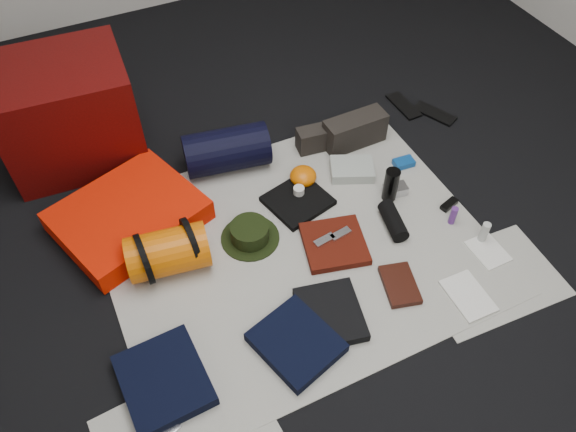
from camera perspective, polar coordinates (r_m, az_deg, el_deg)
name	(u,v)px	position (r m, az deg, el deg)	size (l,w,h in m)	color
floor	(297,249)	(2.47, 0.95, -3.34)	(4.50, 4.50, 0.02)	black
newspaper_mat	(297,247)	(2.46, 0.95, -3.16)	(1.60, 1.30, 0.01)	beige
newspaper_sheet_front_left	(186,431)	(2.11, -10.31, -20.68)	(0.58, 0.40, 0.00)	beige
newspaper_sheet_front_right	(489,279)	(2.51, 19.75, -6.09)	(0.58, 0.40, 0.00)	beige
red_cabinet	(68,112)	(2.90, -21.46, 9.77)	(0.61, 0.51, 0.51)	#4C0605
sleeping_pad	(129,216)	(2.60, -15.90, 0.02)	(0.59, 0.49, 0.11)	red
stuff_sack	(168,252)	(2.37, -12.08, -3.61)	(0.19, 0.19, 0.33)	#D15A03
sack_strap_left	(144,259)	(2.36, -14.41, -4.26)	(0.22, 0.22, 0.03)	black
sack_strap_right	(191,242)	(2.37, -9.85, -2.64)	(0.22, 0.22, 0.03)	black
navy_duffel	(227,150)	(2.74, -6.25, 6.69)	(0.21, 0.21, 0.40)	black
boonie_brim	(250,238)	(2.49, -3.86, -2.22)	(0.26, 0.26, 0.01)	black
boonie_crown	(250,232)	(2.46, -3.91, -1.63)	(0.17, 0.17, 0.07)	black
hiking_boot_left	(321,137)	(2.86, 3.35, 7.98)	(0.24, 0.09, 0.12)	black
hiking_boot_right	(355,131)	(2.88, 6.80, 8.61)	(0.32, 0.12, 0.16)	black
flip_flop_left	(404,106)	(3.21, 11.67, 10.93)	(0.09, 0.23, 0.01)	black
flip_flop_right	(434,113)	(3.19, 14.65, 10.05)	(0.09, 0.23, 0.01)	black
trousers_navy_a	(164,380)	(2.16, -12.48, -15.97)	(0.29, 0.33, 0.05)	black
trousers_navy_b	(296,342)	(2.18, 0.84, -12.72)	(0.27, 0.30, 0.05)	black
trousers_charcoal	(330,314)	(2.25, 4.31, -9.92)	(0.24, 0.28, 0.04)	black
black_tshirt	(298,201)	(2.61, 1.00, 1.57)	(0.27, 0.25, 0.03)	black
red_shirt	(334,244)	(2.45, 4.73, -2.83)	(0.26, 0.26, 0.04)	#4A1108
orange_stuff_sack	(303,176)	(2.68, 1.54, 4.06)	(0.13, 0.13, 0.08)	#D15A03
first_aid_pouch	(352,169)	(2.76, 6.51, 4.74)	(0.21, 0.15, 0.05)	#9BA29A
water_bottle	(391,185)	(2.63, 10.41, 3.13)	(0.07, 0.07, 0.17)	black
speaker	(393,221)	(2.54, 10.63, -0.49)	(0.08, 0.08, 0.20)	black
compact_camera	(395,190)	(2.70, 10.82, 2.63)	(0.11, 0.07, 0.04)	#BCBCC1
cyan_case	(404,163)	(2.84, 11.67, 5.33)	(0.10, 0.06, 0.03)	navy
toiletry_purple	(453,215)	(2.62, 16.43, 0.05)	(0.03, 0.03, 0.09)	#58277D
toiletry_clear	(484,232)	(2.59, 19.30, -1.57)	(0.04, 0.04, 0.11)	#A9AEA9
paperback_book	(400,285)	(2.37, 11.29, -6.87)	(0.13, 0.20, 0.03)	black
map_booklet	(468,296)	(2.42, 17.83, -7.72)	(0.15, 0.21, 0.01)	silver
map_printout	(488,251)	(2.59, 19.66, -3.36)	(0.13, 0.17, 0.01)	silver
sunglasses	(449,204)	(2.71, 16.05, 1.14)	(0.09, 0.04, 0.02)	black
key_cluster	(169,427)	(2.11, -11.99, -20.23)	(0.06, 0.06, 0.01)	#BCBCC1
tape_roll	(299,190)	(2.61, 1.11, 2.61)	(0.05, 0.05, 0.04)	silver
energy_bar_a	(324,240)	(2.43, 3.72, -2.46)	(0.10, 0.04, 0.01)	#BCBCC1
energy_bar_b	(341,234)	(2.46, 5.36, -1.82)	(0.10, 0.04, 0.01)	#BCBCC1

